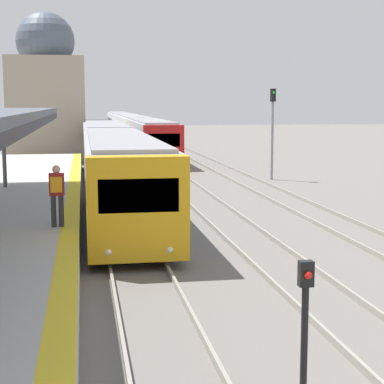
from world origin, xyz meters
TOP-DOWN VIEW (x-y plane):
  - person_on_platform at (-2.04, 14.50)m, footprint 0.40×0.40m
  - train_near at (0.00, 28.75)m, footprint 2.57×32.00m
  - train_far at (3.66, 65.85)m, footprint 2.55×58.06m
  - signal_post_near at (1.67, 5.38)m, footprint 0.20×0.21m
  - signal_mast_far at (8.96, 31.25)m, footprint 0.28×0.29m
  - distant_domed_building at (-3.90, 46.63)m, footprint 5.58×5.58m

SIDE VIEW (x-z plane):
  - signal_post_near at x=1.67m, z-range 0.23..2.29m
  - train_far at x=3.66m, z-range 0.17..3.15m
  - train_near at x=0.00m, z-range 0.17..3.19m
  - person_on_platform at x=-2.04m, z-range 1.06..2.73m
  - signal_mast_far at x=8.96m, z-range 0.65..5.64m
  - distant_domed_building at x=-3.90m, z-range -0.42..10.48m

